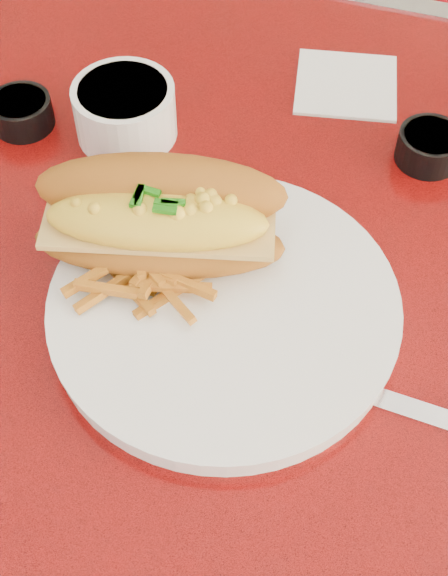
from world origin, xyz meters
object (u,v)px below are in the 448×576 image
(fork, at_px, (178,232))
(diner_table, at_px, (247,339))
(gravy_ramekin, at_px, (125,110))
(sauce_cup_left, at_px, (22,111))
(booth_bench_far, at_px, (365,99))
(sauce_cup_right, at_px, (430,146))
(dinner_plate, at_px, (224,309))
(mac_hoagie, at_px, (159,217))

(fork, bearing_deg, diner_table, -75.32)
(gravy_ramekin, relative_size, sauce_cup_left, 1.94)
(sauce_cup_left, bearing_deg, fork, -27.02)
(booth_bench_far, relative_size, sauce_cup_right, 15.25)
(fork, relative_size, sauce_cup_right, 1.99)
(fork, bearing_deg, booth_bench_far, -14.83)
(fork, bearing_deg, sauce_cup_right, -57.35)
(fork, relative_size, sauce_cup_left, 2.43)
(fork, distance_m, sauce_cup_right, 0.26)
(dinner_plate, relative_size, sauce_cup_right, 4.66)
(diner_table, bearing_deg, mac_hoagie, -143.69)
(mac_hoagie, relative_size, gravy_ramekin, 1.82)
(sauce_cup_left, distance_m, sauce_cup_right, 0.40)
(gravy_ramekin, height_order, sauce_cup_right, gravy_ramekin)
(mac_hoagie, height_order, gravy_ramekin, mac_hoagie)
(sauce_cup_right, bearing_deg, fork, -136.55)
(gravy_ramekin, xyz_separation_m, sauce_cup_left, (-0.10, -0.02, -0.01))
(gravy_ramekin, bearing_deg, sauce_cup_left, -169.05)
(sauce_cup_left, bearing_deg, sauce_cup_right, 10.99)
(booth_bench_far, distance_m, fork, 0.98)
(sauce_cup_left, bearing_deg, mac_hoagie, -32.23)
(dinner_plate, bearing_deg, fork, 136.31)
(mac_hoagie, xyz_separation_m, sauce_cup_left, (-0.20, 0.12, -0.04))
(diner_table, xyz_separation_m, sauce_cup_right, (0.13, 0.15, 0.18))
(diner_table, distance_m, gravy_ramekin, 0.27)
(dinner_plate, distance_m, sauce_cup_right, 0.27)
(diner_table, xyz_separation_m, sauce_cup_left, (-0.26, 0.08, 0.18))
(diner_table, distance_m, mac_hoagie, 0.24)
(sauce_cup_right, bearing_deg, diner_table, -130.81)
(sauce_cup_left, bearing_deg, dinner_plate, -31.51)
(booth_bench_far, distance_m, sauce_cup_right, 0.84)
(mac_hoagie, relative_size, fork, 1.45)
(dinner_plate, relative_size, mac_hoagie, 1.61)
(diner_table, height_order, sauce_cup_left, sauce_cup_left)
(diner_table, xyz_separation_m, fork, (-0.06, -0.03, 0.18))
(dinner_plate, bearing_deg, sauce_cup_left, 148.49)
(gravy_ramekin, bearing_deg, fork, -51.21)
(fork, xyz_separation_m, gravy_ramekin, (-0.10, 0.12, 0.01))
(mac_hoagie, bearing_deg, sauce_cup_left, 133.37)
(booth_bench_far, xyz_separation_m, dinner_plate, (0.00, -0.90, 0.49))
(diner_table, distance_m, dinner_plate, 0.19)
(mac_hoagie, relative_size, sauce_cup_right, 2.90)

